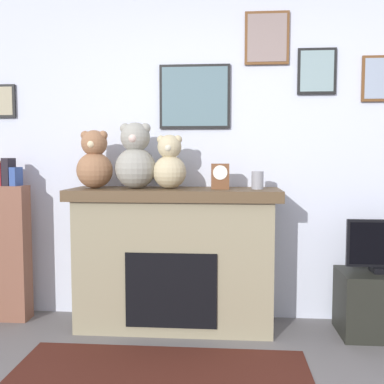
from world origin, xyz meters
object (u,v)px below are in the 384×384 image
object	(u,v)px
teddy_bear_grey	(135,159)
bookshelf	(5,246)
fireplace	(175,257)
teddy_bear_cream	(95,162)
candle_jar	(258,180)
teddy_bear_tan	(170,165)
mantel_clock	(220,176)

from	to	relation	value
teddy_bear_grey	bookshelf	bearing A→B (deg)	176.79
fireplace	teddy_bear_cream	distance (m)	0.93
candle_jar	teddy_bear_cream	bearing A→B (deg)	-179.97
teddy_bear_cream	teddy_bear_tan	bearing A→B (deg)	0.00
mantel_clock	teddy_bear_cream	bearing A→B (deg)	179.95
teddy_bear_cream	candle_jar	bearing A→B (deg)	0.03
fireplace	teddy_bear_tan	world-z (taller)	teddy_bear_tan
mantel_clock	fireplace	bearing A→B (deg)	176.78
teddy_bear_cream	teddy_bear_tan	xyz separation A→B (m)	(0.57, 0.00, -0.02)
candle_jar	fireplace	bearing A→B (deg)	178.34
fireplace	teddy_bear_tan	xyz separation A→B (m)	(-0.03, -0.02, 0.70)
bookshelf	teddy_bear_grey	distance (m)	1.26
candle_jar	mantel_clock	world-z (taller)	mantel_clock
bookshelf	mantel_clock	size ratio (longest dim) A/B	6.87
teddy_bear_grey	candle_jar	bearing A→B (deg)	0.04
fireplace	teddy_bear_cream	xyz separation A→B (m)	(-0.60, -0.02, 0.71)
fireplace	mantel_clock	size ratio (longest dim) A/B	8.37
teddy_bear_cream	bookshelf	bearing A→B (deg)	175.46
teddy_bear_cream	teddy_bear_grey	world-z (taller)	teddy_bear_grey
bookshelf	fireplace	bearing A→B (deg)	-1.74
teddy_bear_cream	teddy_bear_grey	size ratio (longest dim) A/B	0.89
candle_jar	teddy_bear_cream	distance (m)	1.22
teddy_bear_cream	mantel_clock	bearing A→B (deg)	-0.05
fireplace	teddy_bear_tan	distance (m)	0.70
bookshelf	teddy_bear_tan	xyz separation A→B (m)	(1.31, -0.06, 0.64)
candle_jar	teddy_bear_tan	world-z (taller)	teddy_bear_tan
bookshelf	candle_jar	distance (m)	2.03
mantel_clock	teddy_bear_tan	xyz separation A→B (m)	(-0.37, 0.00, 0.09)
fireplace	mantel_clock	world-z (taller)	mantel_clock
teddy_bear_grey	teddy_bear_tan	distance (m)	0.26
teddy_bear_cream	teddy_bear_tan	size ratio (longest dim) A/B	1.09
fireplace	mantel_clock	bearing A→B (deg)	-3.22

